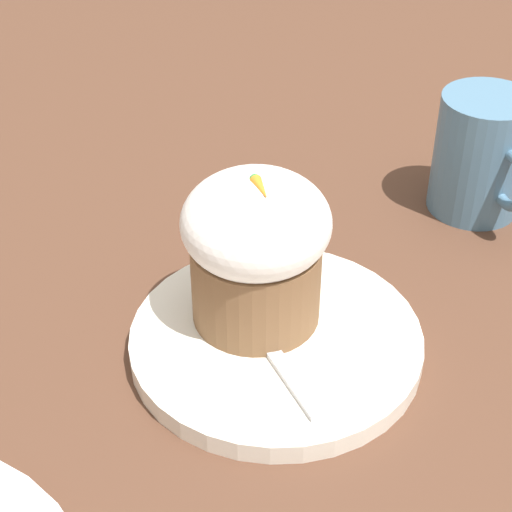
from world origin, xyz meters
The scene contains 5 objects.
ground_plane centered at (0.00, 0.00, 0.00)m, with size 4.00×4.00×0.00m, color #513323.
dessert_plate centered at (0.00, 0.00, 0.01)m, with size 0.20×0.20×0.02m.
carrot_cake centered at (-0.02, -0.01, 0.07)m, with size 0.10×0.10×0.11m.
spoon centered at (0.00, -0.01, 0.02)m, with size 0.12×0.04×0.01m.
coffee_cup centered at (-0.11, 0.22, 0.05)m, with size 0.11×0.08×0.10m.
Camera 1 is at (0.41, -0.16, 0.41)m, focal length 60.00 mm.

